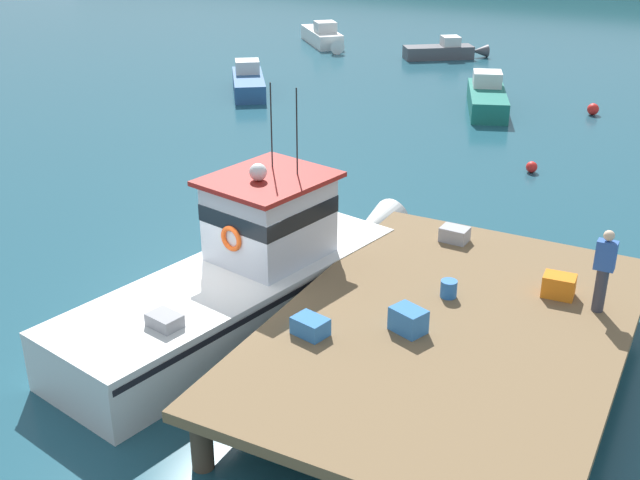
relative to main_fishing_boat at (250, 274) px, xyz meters
name	(u,v)px	position (x,y,z in m)	size (l,w,h in m)	color
ground_plane	(231,320)	(-0.31, -0.34, -1.01)	(200.00, 200.00, 0.00)	#1E4C5B
dock	(449,331)	(4.49, -0.34, 0.07)	(6.00, 9.00, 1.20)	#4C3D2D
main_fishing_boat	(250,274)	(0.00, 0.00, 0.00)	(4.09, 9.97, 4.80)	silver
crate_stack_near_edge	(310,326)	(2.41, -1.82, 0.36)	(0.60, 0.44, 0.33)	#3370B2
crate_stack_mid_dock	(408,320)	(3.90, -0.91, 0.42)	(0.60, 0.44, 0.45)	#3370B2
crate_single_far	(455,234)	(3.35, 3.19, 0.35)	(0.60, 0.44, 0.32)	#9E9EA3
crate_single_by_cleat	(559,286)	(5.97, 1.67, 0.41)	(0.60, 0.44, 0.44)	orange
bait_bucket	(449,289)	(4.10, 0.66, 0.36)	(0.32, 0.32, 0.34)	#2866B2
deckhand_by_the_boat	(604,269)	(6.75, 1.44, 1.05)	(0.36, 0.22, 1.63)	#383842
moored_boat_far_right	(323,37)	(-12.84, 27.88, -0.54)	(4.42, 4.63, 1.36)	white
moored_boat_far_left	(487,96)	(-0.66, 18.96, -0.52)	(2.96, 5.59, 1.41)	#196B5B
moored_boat_off_the_point	(248,81)	(-10.81, 16.82, -0.56)	(3.75, 4.76, 1.30)	#285184
moored_boat_mid_harbor	(444,51)	(-5.55, 27.57, -0.62)	(4.13, 3.35, 1.14)	#4C4C51
mooring_buoy_inshore	(593,109)	(3.42, 19.91, -0.78)	(0.46, 0.46, 0.46)	red
mooring_buoy_outer	(532,167)	(2.99, 11.96, -0.83)	(0.36, 0.36, 0.36)	red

